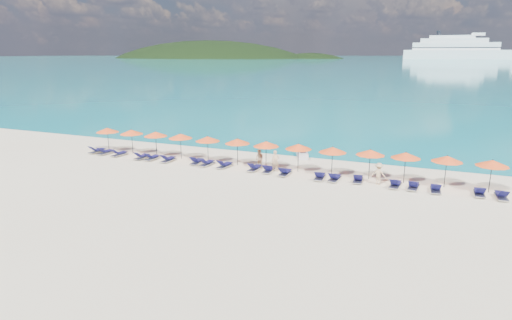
% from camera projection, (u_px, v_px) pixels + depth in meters
% --- Properties ---
extents(ground, '(1400.00, 1400.00, 0.00)m').
position_uv_depth(ground, '(239.00, 187.00, 29.66)').
color(ground, beige).
extents(sea, '(1600.00, 1300.00, 0.01)m').
position_uv_depth(sea, '(429.00, 58.00, 620.59)').
color(sea, '#1FA9B2').
rests_on(sea, ground).
extents(headland_main, '(374.00, 242.00, 126.50)m').
position_uv_depth(headland_main, '(208.00, 84.00, 633.89)').
color(headland_main, black).
rests_on(headland_main, ground).
extents(headland_small, '(162.00, 126.00, 85.50)m').
position_uv_depth(headland_small, '(310.00, 84.00, 595.36)').
color(headland_small, black).
rests_on(headland_small, ground).
extents(cruise_ship, '(148.77, 26.22, 41.31)m').
position_uv_depth(cruise_ship, '(468.00, 50.00, 527.51)').
color(cruise_ship, white).
rests_on(cruise_ship, ground).
extents(jetski, '(1.67, 2.41, 0.80)m').
position_uv_depth(jetski, '(302.00, 154.00, 37.76)').
color(jetski, silver).
rests_on(jetski, ground).
extents(beachgoer_a, '(0.71, 0.59, 1.68)m').
position_uv_depth(beachgoer_a, '(275.00, 161.00, 33.18)').
color(beachgoer_a, tan).
rests_on(beachgoer_a, ground).
extents(beachgoer_b, '(0.82, 0.62, 1.50)m').
position_uv_depth(beachgoer_b, '(259.00, 159.00, 34.33)').
color(beachgoer_b, tan).
rests_on(beachgoer_b, ground).
extents(beachgoer_c, '(1.08, 0.65, 1.56)m').
position_uv_depth(beachgoer_c, '(379.00, 174.00, 29.97)').
color(beachgoer_c, tan).
rests_on(beachgoer_c, ground).
extents(umbrella_0, '(2.10, 2.10, 2.28)m').
position_uv_depth(umbrella_0, '(107.00, 130.00, 39.73)').
color(umbrella_0, black).
rests_on(umbrella_0, ground).
extents(umbrella_1, '(2.10, 2.10, 2.28)m').
position_uv_depth(umbrella_1, '(131.00, 132.00, 38.79)').
color(umbrella_1, black).
rests_on(umbrella_1, ground).
extents(umbrella_2, '(2.10, 2.10, 2.28)m').
position_uv_depth(umbrella_2, '(156.00, 134.00, 37.81)').
color(umbrella_2, black).
rests_on(umbrella_2, ground).
extents(umbrella_3, '(2.10, 2.10, 2.28)m').
position_uv_depth(umbrella_3, '(180.00, 136.00, 36.89)').
color(umbrella_3, black).
rests_on(umbrella_3, ground).
extents(umbrella_4, '(2.10, 2.10, 2.28)m').
position_uv_depth(umbrella_4, '(208.00, 139.00, 35.72)').
color(umbrella_4, black).
rests_on(umbrella_4, ground).
extents(umbrella_5, '(2.10, 2.10, 2.28)m').
position_uv_depth(umbrella_5, '(237.00, 141.00, 34.78)').
color(umbrella_5, black).
rests_on(umbrella_5, ground).
extents(umbrella_6, '(2.10, 2.10, 2.28)m').
position_uv_depth(umbrella_6, '(266.00, 144.00, 33.75)').
color(umbrella_6, black).
rests_on(umbrella_6, ground).
extents(umbrella_7, '(2.10, 2.10, 2.28)m').
position_uv_depth(umbrella_7, '(298.00, 147.00, 32.81)').
color(umbrella_7, black).
rests_on(umbrella_7, ground).
extents(umbrella_8, '(2.10, 2.10, 2.28)m').
position_uv_depth(umbrella_8, '(333.00, 150.00, 31.73)').
color(umbrella_8, black).
rests_on(umbrella_8, ground).
extents(umbrella_9, '(2.10, 2.10, 2.28)m').
position_uv_depth(umbrella_9, '(370.00, 152.00, 30.91)').
color(umbrella_9, black).
rests_on(umbrella_9, ground).
extents(umbrella_10, '(2.10, 2.10, 2.28)m').
position_uv_depth(umbrella_10, '(406.00, 155.00, 30.04)').
color(umbrella_10, black).
rests_on(umbrella_10, ground).
extents(umbrella_11, '(2.10, 2.10, 2.28)m').
position_uv_depth(umbrella_11, '(447.00, 159.00, 29.05)').
color(umbrella_11, black).
rests_on(umbrella_11, ground).
extents(umbrella_12, '(2.10, 2.10, 2.28)m').
position_uv_depth(umbrella_12, '(492.00, 163.00, 27.93)').
color(umbrella_12, black).
rests_on(umbrella_12, ground).
extents(lounger_0, '(0.79, 1.75, 0.66)m').
position_uv_depth(lounger_0, '(97.00, 151.00, 39.43)').
color(lounger_0, silver).
rests_on(lounger_0, ground).
extents(lounger_1, '(0.71, 1.73, 0.66)m').
position_uv_depth(lounger_1, '(105.00, 152.00, 38.89)').
color(lounger_1, silver).
rests_on(lounger_1, ground).
extents(lounger_2, '(0.75, 1.74, 0.66)m').
position_uv_depth(lounger_2, '(119.00, 154.00, 38.25)').
color(lounger_2, silver).
rests_on(lounger_2, ground).
extents(lounger_3, '(0.65, 1.71, 0.66)m').
position_uv_depth(lounger_3, '(142.00, 157.00, 37.18)').
color(lounger_3, silver).
rests_on(lounger_3, ground).
extents(lounger_4, '(0.64, 1.71, 0.66)m').
position_uv_depth(lounger_4, '(152.00, 157.00, 36.85)').
color(lounger_4, silver).
rests_on(lounger_4, ground).
extents(lounger_5, '(0.66, 1.71, 0.66)m').
position_uv_depth(lounger_5, '(168.00, 159.00, 36.22)').
color(lounger_5, silver).
rests_on(lounger_5, ground).
extents(lounger_6, '(0.79, 1.75, 0.66)m').
position_uv_depth(lounger_6, '(197.00, 161.00, 35.52)').
color(lounger_6, silver).
rests_on(lounger_6, ground).
extents(lounger_7, '(0.75, 1.74, 0.66)m').
position_uv_depth(lounger_7, '(207.00, 163.00, 35.01)').
color(lounger_7, silver).
rests_on(lounger_7, ground).
extents(lounger_8, '(0.79, 1.76, 0.66)m').
position_uv_depth(lounger_8, '(225.00, 165.00, 34.38)').
color(lounger_8, silver).
rests_on(lounger_8, ground).
extents(lounger_9, '(0.72, 1.73, 0.66)m').
position_uv_depth(lounger_9, '(255.00, 168.00, 33.56)').
color(lounger_9, silver).
rests_on(lounger_9, ground).
extents(lounger_10, '(0.72, 1.73, 0.66)m').
position_uv_depth(lounger_10, '(268.00, 169.00, 33.09)').
color(lounger_10, silver).
rests_on(lounger_10, ground).
extents(lounger_11, '(0.66, 1.72, 0.66)m').
position_uv_depth(lounger_11, '(285.00, 172.00, 32.32)').
color(lounger_11, silver).
rests_on(lounger_11, ground).
extents(lounger_12, '(0.73, 1.74, 0.66)m').
position_uv_depth(lounger_12, '(320.00, 176.00, 31.26)').
color(lounger_12, silver).
rests_on(lounger_12, ground).
extents(lounger_13, '(0.74, 1.74, 0.66)m').
position_uv_depth(lounger_13, '(335.00, 178.00, 30.89)').
color(lounger_13, silver).
rests_on(lounger_13, ground).
extents(lounger_14, '(0.75, 1.74, 0.66)m').
position_uv_depth(lounger_14, '(358.00, 179.00, 30.60)').
color(lounger_14, silver).
rests_on(lounger_14, ground).
extents(lounger_15, '(0.78, 1.75, 0.66)m').
position_uv_depth(lounger_15, '(395.00, 184.00, 29.41)').
color(lounger_15, silver).
rests_on(lounger_15, ground).
extents(lounger_16, '(0.76, 1.74, 0.66)m').
position_uv_depth(lounger_16, '(413.00, 186.00, 29.03)').
color(lounger_16, silver).
rests_on(lounger_16, ground).
extents(lounger_17, '(0.74, 1.74, 0.66)m').
position_uv_depth(lounger_17, '(436.00, 189.00, 28.44)').
color(lounger_17, silver).
rests_on(lounger_17, ground).
extents(lounger_18, '(0.63, 1.70, 0.66)m').
position_uv_depth(lounger_18, '(480.00, 192.00, 27.71)').
color(lounger_18, silver).
rests_on(lounger_18, ground).
extents(lounger_19, '(0.72, 1.73, 0.66)m').
position_uv_depth(lounger_19, '(501.00, 195.00, 27.10)').
color(lounger_19, silver).
rests_on(lounger_19, ground).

